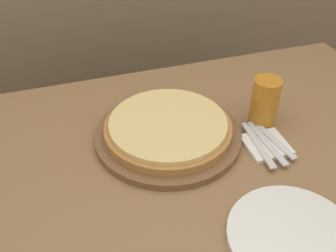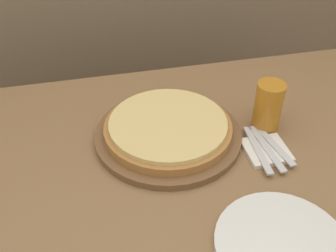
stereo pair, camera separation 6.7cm
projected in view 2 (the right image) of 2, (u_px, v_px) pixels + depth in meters
dining_table at (171, 251)px, 1.21m from camera, size 1.54×0.95×0.73m
pizza_on_board at (168, 130)px, 1.06m from camera, size 0.40×0.40×0.06m
beer_glass at (268, 105)px, 1.06m from camera, size 0.08×0.08×0.14m
dinner_plate at (282, 246)px, 0.79m from camera, size 0.27×0.27×0.02m
napkin_stack at (266, 150)px, 1.02m from camera, size 0.11×0.11×0.01m
fork at (258, 149)px, 1.01m from camera, size 0.03×0.19×0.00m
dinner_knife at (267, 148)px, 1.02m from camera, size 0.03×0.19×0.00m
spoon at (276, 146)px, 1.02m from camera, size 0.04×0.16×0.00m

